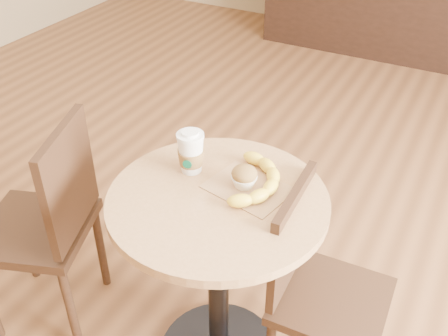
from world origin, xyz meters
name	(u,v)px	position (x,y,z in m)	size (l,w,h in m)	color
cafe_table	(218,254)	(0.07, -0.09, 0.52)	(0.66, 0.66, 0.75)	black
chair_left	(49,221)	(-0.57, -0.19, 0.47)	(0.48, 0.48, 0.86)	#341F12
chair_right	(317,286)	(0.38, 0.00, 0.43)	(0.36, 0.36, 0.79)	#341F12
kraft_bag	(248,188)	(0.13, -0.01, 0.75)	(0.24, 0.18, 0.00)	#A4784F
coffee_cup	(191,153)	(-0.07, -0.01, 0.81)	(0.09, 0.09, 0.14)	white
muffin	(244,177)	(0.11, -0.01, 0.79)	(0.08, 0.08, 0.07)	white
banana	(255,181)	(0.14, 0.00, 0.77)	(0.19, 0.29, 0.04)	yellow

